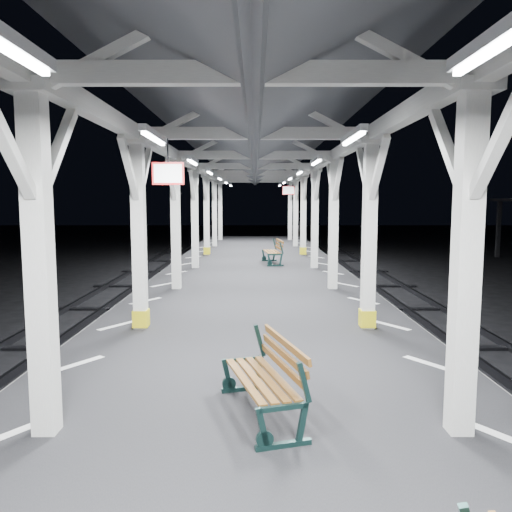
{
  "coord_description": "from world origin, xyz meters",
  "views": [
    {
      "loc": [
        0.03,
        -6.63,
        3.24
      ],
      "look_at": [
        0.03,
        2.77,
        2.2
      ],
      "focal_mm": 35.0,
      "sensor_mm": 36.0,
      "label": 1
    }
  ],
  "objects": [
    {
      "name": "bench_far",
      "position": [
        0.71,
        11.14,
        1.46
      ],
      "size": [
        0.76,
        1.63,
        0.85
      ],
      "rotation": [
        0.0,
        0.0,
        0.11
      ],
      "color": "black",
      "rests_on": "platform"
    },
    {
      "name": "hazard_stripes_left",
      "position": [
        -2.45,
        0.0,
        1.0
      ],
      "size": [
        1.0,
        48.0,
        0.01
      ],
      "primitive_type": "cube",
      "color": "silver",
      "rests_on": "platform"
    },
    {
      "name": "ground",
      "position": [
        0.0,
        0.0,
        0.0
      ],
      "size": [
        120.0,
        120.0,
        0.0
      ],
      "primitive_type": "plane",
      "color": "black",
      "rests_on": "ground"
    },
    {
      "name": "canopy",
      "position": [
        0.0,
        -0.02,
        4.56
      ],
      "size": [
        5.4,
        49.0,
        4.65
      ],
      "color": "silver",
      "rests_on": "platform"
    },
    {
      "name": "hazard_stripes_right",
      "position": [
        2.45,
        0.0,
        1.0
      ],
      "size": [
        1.0,
        48.0,
        0.01
      ],
      "primitive_type": "cube",
      "color": "silver",
      "rests_on": "platform"
    },
    {
      "name": "bench_mid",
      "position": [
        0.16,
        -1.6,
        1.43
      ],
      "size": [
        0.93,
        1.57,
        0.8
      ],
      "rotation": [
        0.0,
        0.0,
        0.28
      ],
      "color": "black",
      "rests_on": "platform"
    },
    {
      "name": "platform",
      "position": [
        0.0,
        0.0,
        0.5
      ],
      "size": [
        6.0,
        50.0,
        1.0
      ],
      "primitive_type": "cube",
      "color": "black",
      "rests_on": "ground"
    }
  ]
}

